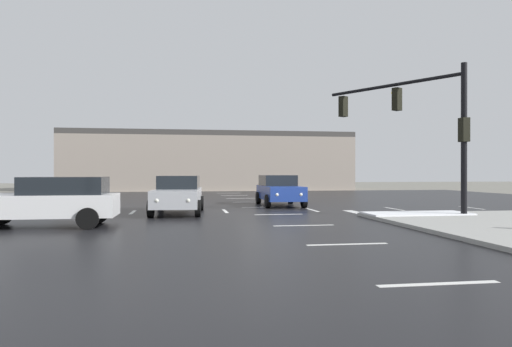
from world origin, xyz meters
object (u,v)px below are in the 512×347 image
sedan_white (49,201)px  traffic_signal_mast (419,116)px  sedan_silver (178,194)px  sedan_blue (279,189)px

sedan_white → traffic_signal_mast: bearing=-171.5°
sedan_white → sedan_silver: bearing=-132.5°
traffic_signal_mast → sedan_silver: size_ratio=1.23×
traffic_signal_mast → sedan_white: bearing=67.1°
traffic_signal_mast → sedan_white: size_ratio=1.26×
traffic_signal_mast → sedan_blue: size_ratio=1.25×
sedan_blue → sedan_silver: same height
traffic_signal_mast → sedan_blue: bearing=4.3°
sedan_white → sedan_silver: 5.91m
sedan_white → sedan_blue: size_ratio=1.00×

